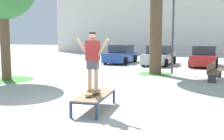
# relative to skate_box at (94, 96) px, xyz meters

# --- Properties ---
(ground_plane) EXTENTS (120.00, 120.00, 0.00)m
(ground_plane) POSITION_rel_skate_box_xyz_m (-0.43, 0.33, -0.41)
(ground_plane) COLOR #B7B5AD
(building_facade) EXTENTS (41.57, 4.00, 11.17)m
(building_facade) POSITION_rel_skate_box_xyz_m (2.39, 30.50, 5.17)
(building_facade) COLOR silver
(building_facade) RESTS_ON ground
(skate_box) EXTENTS (0.93, 1.96, 0.46)m
(skate_box) POSITION_rel_skate_box_xyz_m (0.00, 0.00, 0.00)
(skate_box) COLOR navy
(skate_box) RESTS_ON ground
(skateboard) EXTENTS (0.20, 0.80, 0.09)m
(skateboard) POSITION_rel_skate_box_xyz_m (0.01, -0.13, 0.12)
(skateboard) COLOR #9E754C
(skateboard) RESTS_ON skate_box
(skater) EXTENTS (1.00, 0.28, 1.69)m
(skater) POSITION_rel_skate_box_xyz_m (0.01, -0.13, 1.12)
(skater) COLOR tan
(skater) RESTS_ON skateboard
(grass_patch_near_left) EXTENTS (2.62, 2.62, 0.01)m
(grass_patch_near_left) POSITION_rel_skate_box_xyz_m (-6.37, 3.69, -0.41)
(grass_patch_near_left) COLOR #47893D
(grass_patch_near_left) RESTS_ON ground
(grass_patch_mid_back) EXTENTS (2.00, 2.00, 0.01)m
(grass_patch_mid_back) POSITION_rel_skate_box_xyz_m (0.18, 8.37, -0.41)
(grass_patch_mid_back) COLOR #47893D
(grass_patch_mid_back) RESTS_ON ground
(car_blue) EXTENTS (2.00, 4.24, 1.50)m
(car_blue) POSITION_rel_skate_box_xyz_m (-3.79, 14.20, 0.28)
(car_blue) COLOR #28479E
(car_blue) RESTS_ON ground
(car_silver) EXTENTS (2.22, 4.34, 1.50)m
(car_silver) POSITION_rel_skate_box_xyz_m (-0.51, 13.72, 0.28)
(car_silver) COLOR #B7BABF
(car_silver) RESTS_ON ground
(car_red) EXTENTS (2.04, 4.26, 1.50)m
(car_red) POSITION_rel_skate_box_xyz_m (2.76, 13.90, 0.28)
(car_red) COLOR red
(car_red) RESTS_ON ground
(park_bench) EXTENTS (0.80, 2.44, 0.83)m
(park_bench) POSITION_rel_skate_box_xyz_m (3.35, 7.16, 0.03)
(park_bench) COLOR brown
(park_bench) RESTS_ON ground
(light_post) EXTENTS (0.36, 0.36, 5.83)m
(light_post) POSITION_rel_skate_box_xyz_m (1.06, 8.98, 3.41)
(light_post) COLOR #4C4C51
(light_post) RESTS_ON ground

